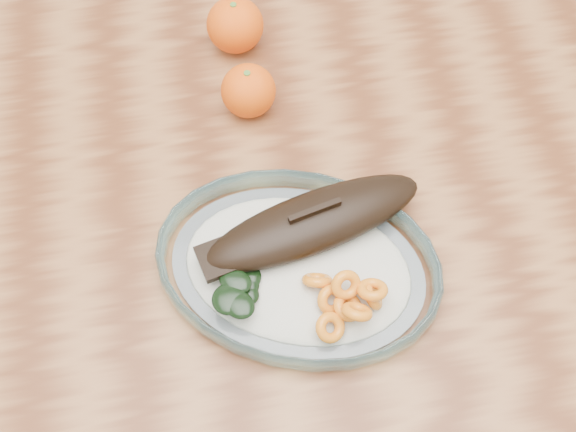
{
  "coord_description": "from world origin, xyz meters",
  "views": [
    {
      "loc": [
        -0.09,
        -0.41,
        1.48
      ],
      "look_at": [
        -0.02,
        -0.02,
        0.77
      ],
      "focal_mm": 45.0,
      "sensor_mm": 36.0,
      "label": 1
    }
  ],
  "objects_px": {
    "plated_meal": "(299,262)",
    "orange_right": "(248,91)",
    "orange_left": "(235,25)",
    "dining_table": "(301,243)"
  },
  "relations": [
    {
      "from": "orange_left",
      "to": "orange_right",
      "type": "xyz_separation_m",
      "value": [
        0.0,
        -0.11,
        -0.0
      ]
    },
    {
      "from": "plated_meal",
      "to": "dining_table",
      "type": "bearing_deg",
      "value": 99.64
    },
    {
      "from": "dining_table",
      "to": "orange_left",
      "type": "relative_size",
      "value": 16.34
    },
    {
      "from": "orange_left",
      "to": "orange_right",
      "type": "bearing_deg",
      "value": -89.59
    },
    {
      "from": "plated_meal",
      "to": "orange_left",
      "type": "relative_size",
      "value": 9.99
    },
    {
      "from": "plated_meal",
      "to": "orange_right",
      "type": "relative_size",
      "value": 10.89
    },
    {
      "from": "dining_table",
      "to": "orange_right",
      "type": "distance_m",
      "value": 0.2
    },
    {
      "from": "dining_table",
      "to": "orange_left",
      "type": "distance_m",
      "value": 0.29
    },
    {
      "from": "orange_right",
      "to": "dining_table",
      "type": "bearing_deg",
      "value": -75.35
    },
    {
      "from": "dining_table",
      "to": "orange_right",
      "type": "xyz_separation_m",
      "value": [
        -0.04,
        0.15,
        0.13
      ]
    }
  ]
}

